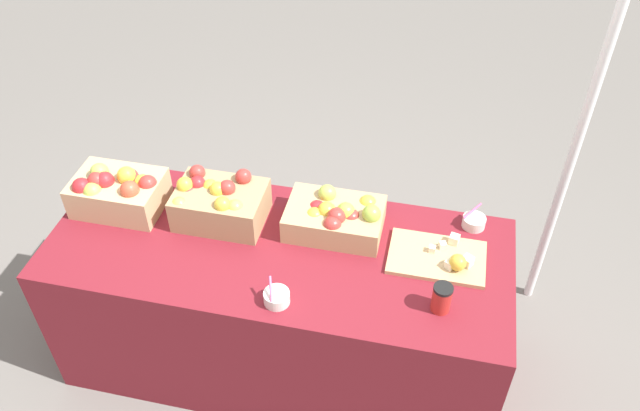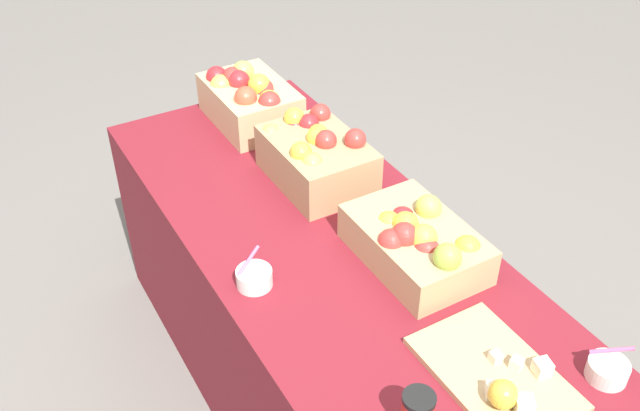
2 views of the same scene
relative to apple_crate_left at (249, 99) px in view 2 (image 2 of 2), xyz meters
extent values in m
plane|color=slate|center=(0.73, -0.09, -0.83)|extent=(10.00, 10.00, 0.00)
cube|color=maroon|center=(0.73, -0.09, -0.46)|extent=(1.90, 0.76, 0.74)
cube|color=tan|center=(0.00, 0.00, -0.02)|extent=(0.37, 0.26, 0.14)
sphere|color=#B2332D|center=(-0.07, -0.03, 0.06)|extent=(0.08, 0.08, 0.08)
sphere|color=#B2332D|center=(0.14, 0.02, 0.05)|extent=(0.08, 0.08, 0.08)
sphere|color=gold|center=(0.11, 0.03, 0.03)|extent=(0.08, 0.08, 0.08)
sphere|color=#B2332D|center=(0.05, 0.03, 0.05)|extent=(0.08, 0.08, 0.08)
sphere|color=#B2C64C|center=(-0.08, 0.02, 0.07)|extent=(0.08, 0.08, 0.08)
sphere|color=#B2C64C|center=(-0.07, -0.08, 0.04)|extent=(0.08, 0.08, 0.08)
sphere|color=gold|center=(0.04, 0.02, 0.07)|extent=(0.08, 0.08, 0.08)
sphere|color=red|center=(-0.12, -0.07, 0.05)|extent=(0.08, 0.08, 0.08)
sphere|color=#D14C33|center=(0.09, -0.05, 0.06)|extent=(0.08, 0.08, 0.08)
sphere|color=red|center=(-0.04, -0.02, 0.06)|extent=(0.08, 0.08, 0.08)
cube|color=tan|center=(0.45, 0.02, -0.02)|extent=(0.37, 0.26, 0.15)
sphere|color=#B2332D|center=(0.31, 0.02, 0.04)|extent=(0.07, 0.07, 0.07)
sphere|color=gold|center=(0.45, 0.03, 0.06)|extent=(0.07, 0.07, 0.07)
sphere|color=#B2332D|center=(0.33, 0.11, 0.07)|extent=(0.07, 0.07, 0.07)
sphere|color=gold|center=(0.30, 0.02, 0.07)|extent=(0.07, 0.07, 0.07)
sphere|color=red|center=(0.35, 0.05, 0.05)|extent=(0.07, 0.07, 0.07)
sphere|color=gold|center=(0.49, -0.06, 0.06)|extent=(0.07, 0.07, 0.07)
sphere|color=#B2C64C|center=(0.31, -0.07, 0.03)|extent=(0.07, 0.07, 0.07)
sphere|color=gold|center=(0.40, 0.06, 0.04)|extent=(0.07, 0.07, 0.07)
sphere|color=#B2C64C|center=(0.54, -0.04, 0.04)|extent=(0.07, 0.07, 0.07)
sphere|color=#B2332D|center=(0.48, 0.04, 0.07)|extent=(0.07, 0.07, 0.07)
sphere|color=#B2332D|center=(0.53, 0.12, 0.07)|extent=(0.07, 0.07, 0.07)
cube|color=tan|center=(0.93, 0.06, -0.04)|extent=(0.40, 0.26, 0.11)
sphere|color=red|center=(0.86, 0.07, 0.00)|extent=(0.08, 0.08, 0.08)
sphere|color=#99B742|center=(0.98, 0.05, 0.03)|extent=(0.08, 0.08, 0.08)
sphere|color=gold|center=(1.06, 0.14, 0.00)|extent=(0.08, 0.08, 0.08)
sphere|color=gold|center=(0.90, 0.05, 0.02)|extent=(0.08, 0.08, 0.08)
sphere|color=#B2332D|center=(0.95, 0.01, 0.03)|extent=(0.08, 0.08, 0.08)
sphere|color=#99B742|center=(1.09, 0.05, 0.04)|extent=(0.08, 0.08, 0.08)
sphere|color=#B2332D|center=(1.00, 0.04, 0.00)|extent=(0.08, 0.08, 0.08)
sphere|color=#B2C64C|center=(0.88, 0.14, 0.03)|extent=(0.08, 0.08, 0.08)
sphere|color=gold|center=(0.86, 0.03, 0.00)|extent=(0.08, 0.08, 0.08)
sphere|color=#B2332D|center=(0.94, -0.03, 0.01)|extent=(0.08, 0.08, 0.08)
cube|color=tan|center=(1.37, -0.02, -0.08)|extent=(0.38, 0.25, 0.02)
sphere|color=gold|center=(1.45, -0.07, -0.04)|extent=(0.07, 0.07, 0.07)
cube|color=beige|center=(1.43, 0.07, -0.06)|extent=(0.05, 0.05, 0.04)
cube|color=beige|center=(1.42, -0.07, -0.06)|extent=(0.05, 0.05, 0.03)
cube|color=beige|center=(1.34, 0.00, -0.06)|extent=(0.03, 0.03, 0.03)
cube|color=beige|center=(1.38, 0.03, -0.06)|extent=(0.03, 0.03, 0.03)
cube|color=beige|center=(1.49, -0.04, -0.05)|extent=(0.05, 0.05, 0.04)
cylinder|color=silver|center=(1.50, 0.21, -0.07)|extent=(0.10, 0.10, 0.05)
cylinder|color=#EA598C|center=(1.49, 0.22, -0.02)|extent=(0.07, 0.07, 0.05)
cylinder|color=silver|center=(0.80, -0.37, -0.07)|extent=(0.10, 0.10, 0.05)
cylinder|color=#EA598C|center=(0.78, -0.38, -0.02)|extent=(0.04, 0.09, 0.06)
cylinder|color=black|center=(1.40, -0.27, 0.02)|extent=(0.07, 0.07, 0.01)
camera|label=1|loc=(1.30, -1.86, 1.79)|focal=36.31mm
camera|label=2|loc=(2.12, -0.93, 1.24)|focal=40.16mm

